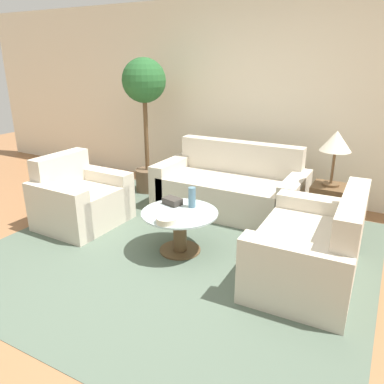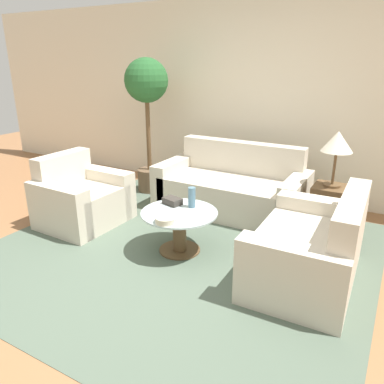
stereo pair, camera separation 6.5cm
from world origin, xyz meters
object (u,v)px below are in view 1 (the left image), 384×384
Objects in this scene: armchair at (79,201)px; loveseat at (315,251)px; potted_plant at (145,98)px; book_stack at (172,201)px; sofa_main at (231,189)px; bowl at (167,220)px; table_lamp at (336,143)px; vase at (192,197)px; coffee_table at (180,226)px.

armchair is 2.64m from loveseat.
potted_plant is 1.89m from book_stack.
bowl is (0.02, -1.54, 0.18)m from sofa_main.
loveseat is 2.21× the size of table_lamp.
loveseat is 1.31m from bowl.
vase is (1.41, 0.13, 0.25)m from armchair.
potted_plant is at bearing 176.18° from sofa_main.
table_lamp is at bearing -4.48° from potted_plant.
coffee_table is 3.61× the size of book_stack.
potted_plant reaches higher than coffee_table.
loveseat is 0.71× the size of potted_plant.
vase is at bearing -83.40° from armchair.
coffee_table is 1.82m from table_lamp.
coffee_table is 3.86× the size of bowl.
sofa_main is at bearing 89.63° from coffee_table.
table_lamp is (2.56, 1.12, 0.73)m from armchair.
table_lamp is at bearing -65.13° from armchair.
sofa_main is 1.71m from loveseat.
sofa_main reaches higher than bowl.
coffee_table is at bearing 95.31° from bowl.
loveseat is 1.25m from vase.
vase is (-1.22, 0.06, 0.25)m from loveseat.
coffee_table is 0.28m from book_stack.
vase is at bearing 87.60° from bowl.
vase is 0.22m from book_stack.
armchair reaches higher than bowl.
table_lamp reaches higher than sofa_main.
vase is (0.04, -1.10, 0.25)m from sofa_main.
sofa_main is 8.84× the size of vase.
vase is at bearing -40.80° from potted_plant.
armchair is at bearing -174.67° from vase.
table_lamp is 1.79m from book_stack.
sofa_main is 1.70m from potted_plant.
vase is 0.45m from bowl.
bowl is at bearing -129.22° from table_lamp.
potted_plant is 2.29m from bowl.
sofa_main is 1.40× the size of loveseat.
table_lamp reaches higher than vase.
vase is (0.04, 0.17, 0.25)m from coffee_table.
table_lamp is 2.84× the size of book_stack.
bowl is 0.94× the size of book_stack.
armchair is 0.51× the size of potted_plant.
potted_plant is (-1.34, 0.09, 1.04)m from sofa_main.
sofa_main is 1.27m from coffee_table.
table_lamp is at bearing -177.17° from loveseat.
bowl is at bearing -89.36° from sofa_main.
vase is at bearing -88.14° from sofa_main.
armchair is at bearing 178.44° from coffee_table.
loveseat is at bearing -25.54° from potted_plant.
table_lamp is at bearing 40.69° from vase.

